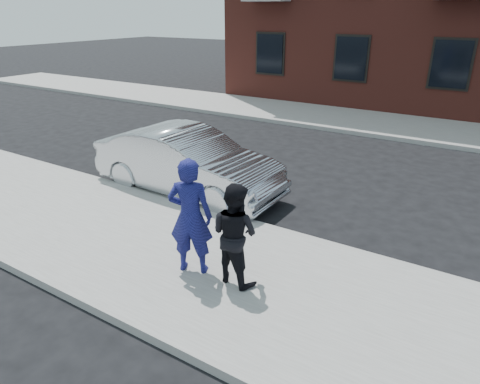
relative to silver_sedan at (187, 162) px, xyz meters
The scene contains 8 objects.
ground 4.63m from the silver_sedan, 30.26° to the right, with size 100.00×100.00×0.00m, color black.
near_sidewalk 4.75m from the silver_sedan, 32.89° to the right, with size 50.00×3.50×0.15m, color gray.
near_curb 4.07m from the silver_sedan, 10.77° to the right, with size 50.00×0.10×0.15m, color #999691.
far_sidewalk 9.80m from the silver_sedan, 66.23° to the left, with size 50.00×3.50×0.15m, color gray.
far_curb 8.19m from the silver_sedan, 61.13° to the left, with size 50.00×0.10×0.15m, color #999691.
silver_sedan is the anchor object (origin of this frame).
man_hoodie 3.60m from the silver_sedan, 50.70° to the right, with size 0.82×0.69×1.92m.
man_peacoat 4.01m from the silver_sedan, 41.37° to the right, with size 0.87×0.72×1.63m.
Camera 1 is at (2.12, -5.12, 4.08)m, focal length 32.00 mm.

